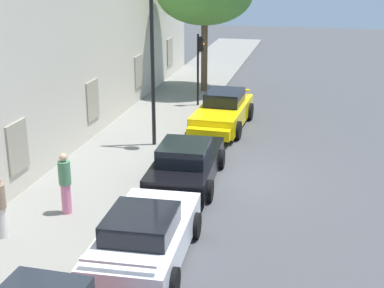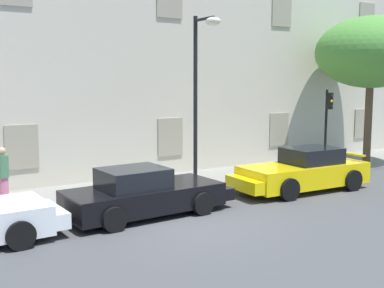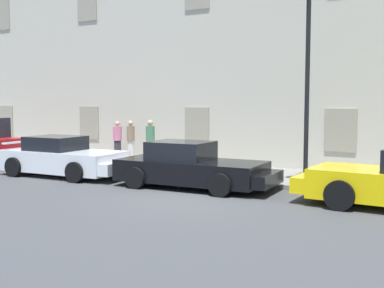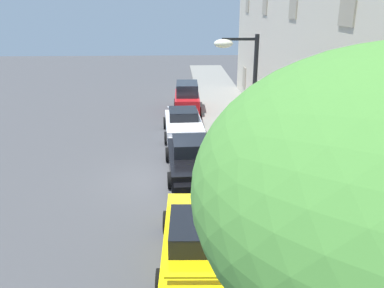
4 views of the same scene
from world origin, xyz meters
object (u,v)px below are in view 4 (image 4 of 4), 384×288
hatchback_parked (187,99)px  pedestrian_admiring (254,118)px  sportscar_white_middle (197,238)px  sportscar_yellow_flank (191,161)px  street_lamp (242,92)px  sportscar_red_lead (184,126)px  traffic_light (286,244)px  pedestrian_strolling (240,126)px  pedestrian_bystander (255,114)px

hatchback_parked → pedestrian_admiring: (5.09, 3.47, 0.13)m
sportscar_white_middle → hatchback_parked: bearing=179.2°
sportscar_white_middle → pedestrian_admiring: size_ratio=3.09×
sportscar_yellow_flank → sportscar_white_middle: size_ratio=0.97×
sportscar_white_middle → street_lamp: 4.90m
sportscar_red_lead → hatchback_parked: size_ratio=1.24×
sportscar_yellow_flank → traffic_light: bearing=9.7°
sportscar_white_middle → traffic_light: 3.82m
street_lamp → hatchback_parked: bearing=-173.9°
sportscar_yellow_flank → pedestrian_admiring: size_ratio=2.99×
hatchback_parked → pedestrian_admiring: bearing=34.3°
sportscar_white_middle → street_lamp: street_lamp is taller
pedestrian_strolling → pedestrian_bystander: bearing=154.3°
sportscar_red_lead → sportscar_yellow_flank: sportscar_yellow_flank is taller
sportscar_white_middle → traffic_light: size_ratio=1.54×
pedestrian_admiring → sportscar_yellow_flank: bearing=-35.1°
pedestrian_admiring → sportscar_white_middle: bearing=-18.6°
sportscar_yellow_flank → pedestrian_bystander: pedestrian_bystander is taller
sportscar_yellow_flank → sportscar_red_lead: bearing=-177.6°
sportscar_red_lead → street_lamp: 8.77m
sportscar_red_lead → pedestrian_strolling: (1.60, 2.81, 0.43)m
hatchback_parked → pedestrian_strolling: 7.21m
sportscar_red_lead → hatchback_parked: bearing=176.3°
hatchback_parked → pedestrian_admiring: size_ratio=2.37×
sportscar_red_lead → street_lamp: street_lamp is taller
pedestrian_admiring → pedestrian_bystander: bearing=164.6°
sportscar_yellow_flank → sportscar_white_middle: (5.84, -0.09, 0.05)m
traffic_light → pedestrian_admiring: traffic_light is taller
sportscar_white_middle → hatchback_parked: size_ratio=1.30×
hatchback_parked → street_lamp: (13.00, 1.40, 3.29)m
sportscar_red_lead → hatchback_parked: (-5.17, 0.33, 0.25)m
pedestrian_strolling → traffic_light: bearing=-5.1°
hatchback_parked → pedestrian_admiring: 6.16m
sportscar_red_lead → pedestrian_strolling: pedestrian_strolling is taller
sportscar_yellow_flank → hatchback_parked: bearing=179.3°
sportscar_red_lead → street_lamp: bearing=12.5°
sportscar_red_lead → pedestrian_admiring: size_ratio=2.93×
traffic_light → sportscar_red_lead: bearing=-172.9°
traffic_light → pedestrian_admiring: bearing=171.5°
sportscar_white_middle → street_lamp: size_ratio=0.88×
street_lamp → pedestrian_strolling: size_ratio=3.33×
street_lamp → pedestrian_bystander: street_lamp is taller
hatchback_parked → pedestrian_admiring: hatchback_parked is taller
street_lamp → pedestrian_admiring: street_lamp is taller
hatchback_parked → traffic_light: bearing=4.2°
sportscar_white_middle → pedestrian_strolling: (-9.27, 2.69, 0.39)m
sportscar_yellow_flank → pedestrian_strolling: bearing=142.8°
sportscar_white_middle → traffic_light: (2.99, 1.60, 1.76)m
sportscar_red_lead → street_lamp: size_ratio=0.83×
sportscar_red_lead → pedestrian_strolling: size_ratio=2.78×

